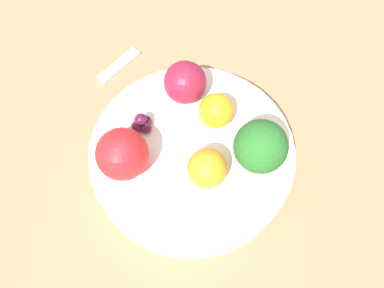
{
  "coord_description": "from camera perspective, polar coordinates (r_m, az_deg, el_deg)",
  "views": [
    {
      "loc": [
        0.11,
        0.18,
        0.47
      ],
      "look_at": [
        0.0,
        0.0,
        0.07
      ],
      "focal_mm": 35.0,
      "sensor_mm": 36.0,
      "label": 1
    }
  ],
  "objects": [
    {
      "name": "ground_plane",
      "position": [
        0.51,
        0.0,
        -3.49
      ],
      "size": [
        6.0,
        6.0,
        0.0
      ],
      "primitive_type": "plane",
      "color": "gray"
    },
    {
      "name": "table_surface",
      "position": [
        0.51,
        0.0,
        -3.02
      ],
      "size": [
        1.2,
        1.2,
        0.02
      ],
      "color": "#936D4C",
      "rests_on": "ground_plane"
    },
    {
      "name": "bowl",
      "position": [
        0.48,
        0.0,
        -1.59
      ],
      "size": [
        0.26,
        0.26,
        0.04
      ],
      "color": "silver",
      "rests_on": "table_surface"
    },
    {
      "name": "spoon",
      "position": [
        0.59,
        -11.05,
        11.67
      ],
      "size": [
        0.08,
        0.04,
        0.01
      ],
      "color": "silver",
      "rests_on": "table_surface"
    },
    {
      "name": "orange_front",
      "position": [
        0.43,
        2.32,
        -3.73
      ],
      "size": [
        0.05,
        0.05,
        0.05
      ],
      "color": "orange",
      "rests_on": "bowl"
    },
    {
      "name": "apple_green",
      "position": [
        0.48,
        -1.06,
        9.37
      ],
      "size": [
        0.06,
        0.06,
        0.06
      ],
      "color": "maroon",
      "rests_on": "bowl"
    },
    {
      "name": "broccoli",
      "position": [
        0.42,
        10.39,
        -0.46
      ],
      "size": [
        0.06,
        0.06,
        0.08
      ],
      "color": "#8CB76B",
      "rests_on": "bowl"
    },
    {
      "name": "orange_back",
      "position": [
        0.47,
        3.7,
        5.08
      ],
      "size": [
        0.04,
        0.04,
        0.04
      ],
      "color": "orange",
      "rests_on": "bowl"
    },
    {
      "name": "grape_cluster",
      "position": [
        0.47,
        -7.65,
        3.21
      ],
      "size": [
        0.03,
        0.03,
        0.03
      ],
      "color": "#47142D",
      "rests_on": "bowl"
    },
    {
      "name": "apple_red",
      "position": [
        0.43,
        -10.54,
        -1.53
      ],
      "size": [
        0.06,
        0.06,
        0.06
      ],
      "color": "red",
      "rests_on": "bowl"
    }
  ]
}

